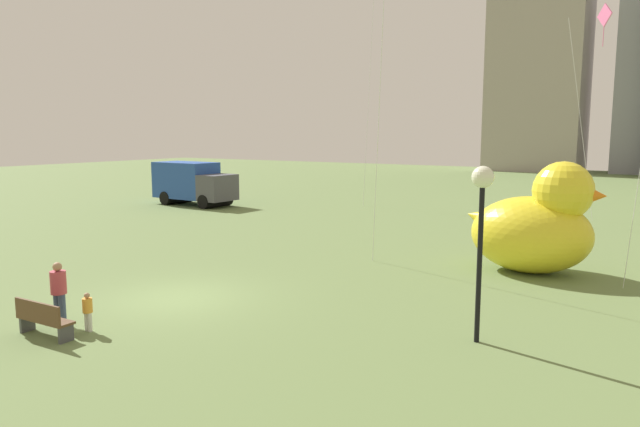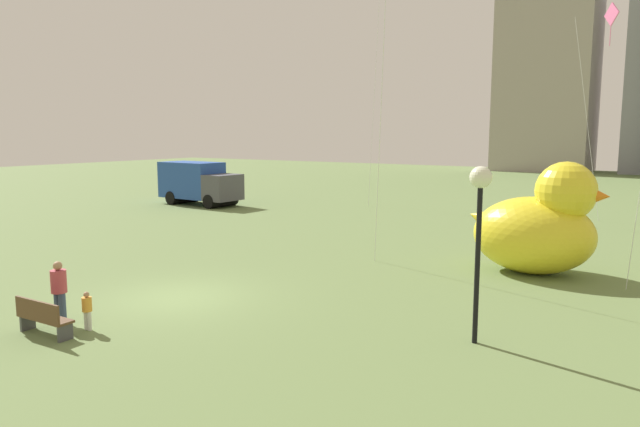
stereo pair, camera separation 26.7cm
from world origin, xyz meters
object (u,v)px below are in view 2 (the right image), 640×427
Objects in this scene: giant_inflatable_duck at (539,226)px; lamppost at (480,204)px; park_bench at (42,317)px; person_child at (87,309)px; box_truck at (199,183)px; person_adult at (59,289)px; kite_pink at (610,24)px.

giant_inflatable_duck is 1.15× the size of lamppost.
person_child reaches higher than park_bench.
box_truck is at bearing 147.27° from lamppost.
lamppost is at bearing 27.55° from person_child.
person_adult is at bearing -53.54° from box_truck.
kite_pink is (-0.25, 16.03, 9.13)m from giant_inflatable_duck.
giant_inflatable_duck is 0.78× the size of box_truck.
lamppost is (8.82, 5.18, 2.77)m from park_bench.
giant_inflatable_duck is 0.39× the size of kite_pink.
giant_inflatable_duck is 7.90m from lamppost.
lamppost is at bearing -88.50° from kite_pink.
lamppost is 24.94m from kite_pink.
lamppost reaches higher than person_adult.
giant_inflatable_duck is at bearing 56.69° from person_child.
person_adult is at bearing -126.84° from giant_inflatable_duck.
person_child is 9.74m from lamppost.
kite_pink is at bearing 19.61° from box_truck.
giant_inflatable_duck reaches higher than park_bench.
kite_pink is (7.67, 28.09, 10.25)m from person_child.
park_bench is 10.60m from lamppost.
person_child is (0.53, 0.85, 0.06)m from park_bench.
person_adult is 0.39× the size of lamppost.
kite_pink is (8.79, 28.10, 9.91)m from person_adult.
box_truck is at bearing 126.39° from park_bench.
kite_pink is at bearing 91.50° from lamppost.
giant_inflatable_duck is (8.45, 12.91, 1.18)m from park_bench.
person_child is 0.08× the size of kite_pink.
lamppost is at bearing -32.73° from box_truck.
giant_inflatable_duck is at bearing -18.04° from box_truck.
park_bench is 0.35× the size of giant_inflatable_duck.
box_truck reaches higher than person_child.
kite_pink reaches higher than person_adult.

